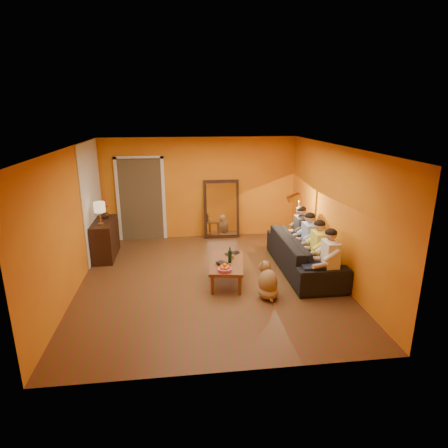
{
  "coord_description": "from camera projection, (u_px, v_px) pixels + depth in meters",
  "views": [
    {
      "loc": [
        -0.56,
        -6.76,
        3.22
      ],
      "look_at": [
        0.35,
        0.5,
        1.0
      ],
      "focal_mm": 30.0,
      "sensor_mm": 36.0,
      "label": 1
    }
  ],
  "objects": [
    {
      "name": "tumbler",
      "position": [
        232.0,
        257.0,
        7.36
      ],
      "size": [
        0.1,
        0.1,
        0.08
      ],
      "primitive_type": "imported",
      "rotation": [
        0.0,
        0.0,
        -0.11
      ],
      "color": "#B27F3F",
      "rests_on": "coffee_table"
    },
    {
      "name": "table_lamp",
      "position": [
        100.0,
        214.0,
        8.02
      ],
      "size": [
        0.24,
        0.24,
        0.51
      ],
      "primitive_type": null,
      "color": "beige",
      "rests_on": "sideboard"
    },
    {
      "name": "wine_bottle",
      "position": [
        230.0,
        255.0,
        7.16
      ],
      "size": [
        0.07,
        0.07,
        0.31
      ],
      "primitive_type": "cylinder",
      "color": "black",
      "rests_on": "coffee_table"
    },
    {
      "name": "white_accent",
      "position": [
        92.0,
        200.0,
        8.41
      ],
      "size": [
        0.02,
        1.9,
        2.58
      ],
      "primitive_type": "cube",
      "color": "white",
      "rests_on": "wall_left"
    },
    {
      "name": "doorway_recess",
      "position": [
        142.0,
        199.0,
        9.63
      ],
      "size": [
        1.06,
        0.3,
        2.1
      ],
      "primitive_type": "cube",
      "color": "#3F2D19",
      "rests_on": "floor"
    },
    {
      "name": "vase",
      "position": [
        105.0,
        214.0,
        8.59
      ],
      "size": [
        0.18,
        0.18,
        0.18
      ],
      "primitive_type": "imported",
      "color": "black",
      "rests_on": "sideboard"
    },
    {
      "name": "book_mid",
      "position": [
        219.0,
        264.0,
        7.03
      ],
      "size": [
        0.19,
        0.24,
        0.02
      ],
      "primitive_type": "imported",
      "rotation": [
        0.0,
        0.0,
        0.1
      ],
      "color": "#B12C14",
      "rests_on": "book_lower"
    },
    {
      "name": "sideboard",
      "position": [
        105.0,
        239.0,
        8.51
      ],
      "size": [
        0.44,
        1.18,
        0.85
      ],
      "primitive_type": "cube",
      "color": "black",
      "rests_on": "floor"
    },
    {
      "name": "book_upper",
      "position": [
        219.0,
        264.0,
        7.01
      ],
      "size": [
        0.24,
        0.25,
        0.02
      ],
      "primitive_type": "imported",
      "rotation": [
        0.0,
        0.0,
        0.61
      ],
      "color": "black",
      "rests_on": "book_mid"
    },
    {
      "name": "floor_lamp",
      "position": [
        298.0,
        226.0,
        8.46
      ],
      "size": [
        0.32,
        0.26,
        1.44
      ],
      "primitive_type": null,
      "rotation": [
        0.0,
        0.0,
        0.07
      ],
      "color": "#C68D3A",
      "rests_on": "floor"
    },
    {
      "name": "mirror_frame",
      "position": [
        221.0,
        209.0,
        9.77
      ],
      "size": [
        0.92,
        0.27,
        1.51
      ],
      "primitive_type": "cube",
      "rotation": [
        -0.14,
        0.0,
        0.0
      ],
      "color": "black",
      "rests_on": "floor"
    },
    {
      "name": "person_far_left",
      "position": [
        330.0,
        261.0,
        6.79
      ],
      "size": [
        0.7,
        0.44,
        1.22
      ],
      "primitive_type": null,
      "color": "white",
      "rests_on": "sofa"
    },
    {
      "name": "coffee_table",
      "position": [
        227.0,
        272.0,
        7.31
      ],
      "size": [
        0.81,
        1.3,
        0.42
      ],
      "primitive_type": null,
      "rotation": [
        0.0,
        0.0,
        -0.16
      ],
      "color": "brown",
      "rests_on": "floor"
    },
    {
      "name": "sofa",
      "position": [
        304.0,
        254.0,
        7.79
      ],
      "size": [
        2.5,
        0.98,
        0.73
      ],
      "primitive_type": "imported",
      "rotation": [
        0.0,
        0.0,
        1.57
      ],
      "color": "black",
      "rests_on": "floor"
    },
    {
      "name": "door_jamb_left",
      "position": [
        118.0,
        200.0,
        9.45
      ],
      "size": [
        0.08,
        0.06,
        2.2
      ],
      "primitive_type": "cube",
      "color": "white",
      "rests_on": "wall_back"
    },
    {
      "name": "person_far_right",
      "position": [
        301.0,
        233.0,
        8.35
      ],
      "size": [
        0.7,
        0.44,
        1.22
      ],
      "primitive_type": null,
      "color": "#333237",
      "rests_on": "sofa"
    },
    {
      "name": "door_header",
      "position": [
        138.0,
        157.0,
        9.2
      ],
      "size": [
        1.22,
        0.06,
        0.08
      ],
      "primitive_type": "cube",
      "color": "white",
      "rests_on": "wall_back"
    },
    {
      "name": "person_mid_right",
      "position": [
        309.0,
        241.0,
        7.83
      ],
      "size": [
        0.7,
        0.44,
        1.22
      ],
      "primitive_type": null,
      "color": "#9CB8F1",
      "rests_on": "sofa"
    },
    {
      "name": "fruit_bowl",
      "position": [
        225.0,
        267.0,
        6.78
      ],
      "size": [
        0.26,
        0.26,
        0.16
      ],
      "primitive_type": null,
      "color": "#C54574",
      "rests_on": "coffee_table"
    },
    {
      "name": "book_lower",
      "position": [
        219.0,
        266.0,
        7.03
      ],
      "size": [
        0.27,
        0.31,
        0.02
      ],
      "primitive_type": "imported",
      "rotation": [
        0.0,
        0.0,
        0.36
      ],
      "color": "black",
      "rests_on": "coffee_table"
    },
    {
      "name": "flowers",
      "position": [
        104.0,
        203.0,
        8.51
      ],
      "size": [
        0.17,
        0.17,
        0.48
      ],
      "primitive_type": null,
      "color": "#B12C14",
      "rests_on": "vase"
    },
    {
      "name": "room_shell",
      "position": [
        207.0,
        212.0,
        7.4
      ],
      "size": [
        5.0,
        5.5,
        2.6
      ],
      "color": "brown",
      "rests_on": "ground"
    },
    {
      "name": "laptop",
      "position": [
        233.0,
        254.0,
        7.6
      ],
      "size": [
        0.38,
        0.32,
        0.03
      ],
      "primitive_type": "imported",
      "rotation": [
        0.0,
        0.0,
        0.41
      ],
      "color": "black",
      "rests_on": "coffee_table"
    },
    {
      "name": "door_jamb_right",
      "position": [
        164.0,
        199.0,
        9.58
      ],
      "size": [
        0.08,
        0.06,
        2.2
      ],
      "primitive_type": "cube",
      "color": "white",
      "rests_on": "wall_back"
    },
    {
      "name": "dog",
      "position": [
        268.0,
        280.0,
        6.67
      ],
      "size": [
        0.53,
        0.65,
        0.66
      ],
      "primitive_type": null,
      "rotation": [
        0.0,
        0.0,
        -0.33
      ],
      "color": "#936742",
      "rests_on": "floor"
    },
    {
      "name": "mirror_glass",
      "position": [
        222.0,
        209.0,
        9.73
      ],
      "size": [
        0.78,
        0.21,
        1.35
      ],
      "primitive_type": "cube",
      "rotation": [
        -0.14,
        0.0,
        0.0
      ],
      "color": "white",
      "rests_on": "mirror_frame"
    },
    {
      "name": "person_mid_left",
      "position": [
        319.0,
        250.0,
        7.31
      ],
      "size": [
        0.7,
        0.44,
        1.22
      ],
      "primitive_type": null,
      "color": "#F8F452",
      "rests_on": "sofa"
    }
  ]
}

